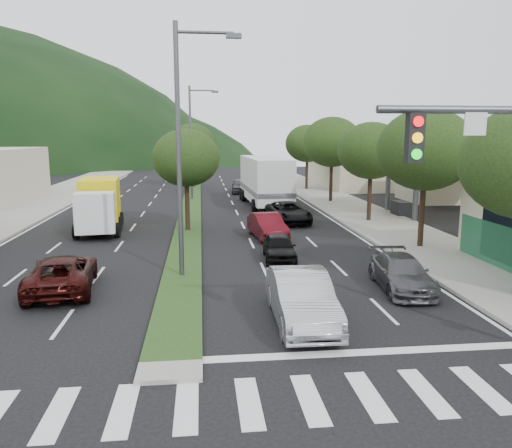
{
  "coord_description": "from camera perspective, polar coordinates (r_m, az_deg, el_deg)",
  "views": [
    {
      "loc": [
        0.85,
        -11.99,
        5.75
      ],
      "look_at": [
        3.25,
        9.75,
        1.86
      ],
      "focal_mm": 35.0,
      "sensor_mm": 36.0,
      "label": 1
    }
  ],
  "objects": [
    {
      "name": "ground",
      "position": [
        13.33,
        -9.7,
        -15.62
      ],
      "size": [
        160.0,
        160.0,
        0.0
      ],
      "primitive_type": "plane",
      "color": "black",
      "rests_on": "ground"
    },
    {
      "name": "sidewalk_right",
      "position": [
        39.2,
        11.06,
        1.59
      ],
      "size": [
        5.0,
        90.0,
        0.15
      ],
      "primitive_type": "cube",
      "color": "gray",
      "rests_on": "ground"
    },
    {
      "name": "sidewalk_left",
      "position": [
        39.91,
        -26.54,
        0.85
      ],
      "size": [
        6.0,
        90.0,
        0.15
      ],
      "primitive_type": "cube",
      "color": "gray",
      "rests_on": "ground"
    },
    {
      "name": "median",
      "position": [
        40.4,
        -7.45,
        1.92
      ],
      "size": [
        1.6,
        56.0,
        0.12
      ],
      "primitive_type": "cube",
      "color": "#1F3413",
      "rests_on": "ground"
    },
    {
      "name": "crosswalk",
      "position": [
        11.56,
        -10.3,
        -19.9
      ],
      "size": [
        19.0,
        2.2,
        0.01
      ],
      "primitive_type": "cube",
      "color": "silver",
      "rests_on": "ground"
    },
    {
      "name": "gas_canopy",
      "position": [
        38.55,
        22.0,
        7.73
      ],
      "size": [
        12.2,
        8.2,
        5.25
      ],
      "color": "silver",
      "rests_on": "ground"
    },
    {
      "name": "bldg_right_far",
      "position": [
        59.1,
        12.19,
        6.82
      ],
      "size": [
        10.0,
        16.0,
        5.2
      ],
      "primitive_type": "cube",
      "color": "beige",
      "rests_on": "ground"
    },
    {
      "name": "tree_r_b",
      "position": [
        26.47,
        18.8,
        8.02
      ],
      "size": [
        4.8,
        4.8,
        6.94
      ],
      "color": "black",
      "rests_on": "sidewalk_right"
    },
    {
      "name": "tree_r_c",
      "position": [
        33.89,
        13.04,
        8.15
      ],
      "size": [
        4.4,
        4.4,
        6.48
      ],
      "color": "black",
      "rests_on": "sidewalk_right"
    },
    {
      "name": "tree_r_d",
      "position": [
        43.45,
        8.68,
        9.24
      ],
      "size": [
        5.0,
        5.0,
        7.17
      ],
      "color": "black",
      "rests_on": "sidewalk_right"
    },
    {
      "name": "tree_r_e",
      "position": [
        53.18,
        5.87,
        9.12
      ],
      "size": [
        4.6,
        4.6,
        6.71
      ],
      "color": "black",
      "rests_on": "sidewalk_right"
    },
    {
      "name": "tree_med_near",
      "position": [
        30.03,
        -7.99,
        7.48
      ],
      "size": [
        4.0,
        4.0,
        6.02
      ],
      "color": "black",
      "rests_on": "median"
    },
    {
      "name": "tree_med_far",
      "position": [
        56.0,
        -7.27,
        9.26
      ],
      "size": [
        4.8,
        4.8,
        6.94
      ],
      "color": "black",
      "rests_on": "median"
    },
    {
      "name": "streetlight_near",
      "position": [
        20.0,
        -8.27,
        9.51
      ],
      "size": [
        2.6,
        0.25,
        10.0
      ],
      "color": "#47494C",
      "rests_on": "ground"
    },
    {
      "name": "streetlight_mid",
      "position": [
        45.0,
        -7.23,
        9.81
      ],
      "size": [
        2.6,
        0.25,
        10.0
      ],
      "color": "#47494C",
      "rests_on": "ground"
    },
    {
      "name": "sedan_silver",
      "position": [
        15.66,
        5.21,
        -8.4
      ],
      "size": [
        1.75,
        4.86,
        1.59
      ],
      "primitive_type": "imported",
      "rotation": [
        0.0,
        0.0,
        -0.01
      ],
      "color": "#B1B4B9",
      "rests_on": "ground"
    },
    {
      "name": "suv_maroon",
      "position": [
        20.06,
        -21.28,
        -5.25
      ],
      "size": [
        2.85,
        5.13,
        1.36
      ],
      "primitive_type": "imported",
      "rotation": [
        0.0,
        0.0,
        3.27
      ],
      "color": "black",
      "rests_on": "ground"
    },
    {
      "name": "car_queue_a",
      "position": [
        23.34,
        2.67,
        -2.65
      ],
      "size": [
        1.67,
        3.65,
        1.21
      ],
      "primitive_type": "imported",
      "rotation": [
        0.0,
        0.0,
        -0.07
      ],
      "color": "black",
      "rests_on": "ground"
    },
    {
      "name": "car_queue_b",
      "position": [
        19.69,
        16.29,
        -5.4
      ],
      "size": [
        2.14,
        4.47,
        1.26
      ],
      "primitive_type": "imported",
      "rotation": [
        0.0,
        0.0,
        -0.09
      ],
      "color": "#48484D",
      "rests_on": "ground"
    },
    {
      "name": "car_queue_c",
      "position": [
        28.19,
        1.31,
        -0.23
      ],
      "size": [
        2.01,
        4.4,
        1.4
      ],
      "primitive_type": "imported",
      "rotation": [
        0.0,
        0.0,
        0.13
      ],
      "color": "#510D15",
      "rests_on": "ground"
    },
    {
      "name": "car_queue_d",
      "position": [
        33.38,
        3.71,
        1.35
      ],
      "size": [
        2.82,
        5.15,
        1.37
      ],
      "primitive_type": "imported",
      "rotation": [
        0.0,
        0.0,
        0.11
      ],
      "color": "black",
      "rests_on": "ground"
    },
    {
      "name": "car_queue_e",
      "position": [
        50.68,
        -1.84,
        4.4
      ],
      "size": [
        1.95,
        4.3,
        1.43
      ],
      "primitive_type": "imported",
      "rotation": [
        0.0,
        0.0,
        -0.06
      ],
      "color": "#444449",
      "rests_on": "ground"
    },
    {
      "name": "car_queue_f",
      "position": [
        45.98,
        1.51,
        3.77
      ],
      "size": [
        2.18,
        4.79,
        1.36
      ],
      "primitive_type": "imported",
      "rotation": [
        0.0,
        0.0,
        -0.06
      ],
      "color": "black",
      "rests_on": "ground"
    },
    {
      "name": "box_truck",
      "position": [
        31.74,
        -17.45,
        1.9
      ],
      "size": [
        3.02,
        6.56,
        3.13
      ],
      "rotation": [
        0.0,
        0.0,
        3.25
      ],
      "color": "silver",
      "rests_on": "ground"
    },
    {
      "name": "motorhome",
      "position": [
        41.32,
        1.05,
        5.05
      ],
      "size": [
        3.61,
        10.44,
        3.96
      ],
      "rotation": [
        0.0,
        0.0,
        0.04
      ],
      "color": "silver",
      "rests_on": "ground"
    }
  ]
}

